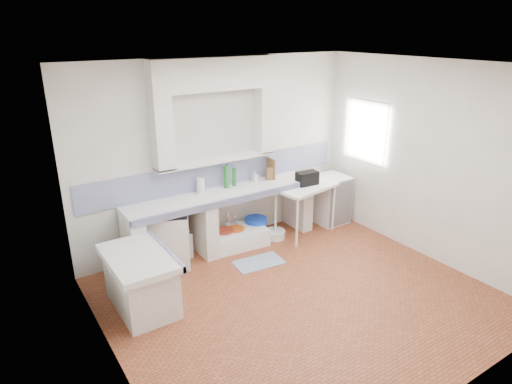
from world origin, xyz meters
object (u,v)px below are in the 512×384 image
stove (169,239)px  fridge (330,199)px  sink (235,239)px  side_table (305,210)px

stove → fridge: 2.90m
stove → sink: bearing=21.9°
side_table → fridge: fridge is taller
sink → side_table: (1.17, -0.25, 0.30)m
fridge → side_table: bearing=-167.8°
side_table → fridge: bearing=2.4°
stove → sink: size_ratio=0.80×
sink → stove: bearing=-176.9°
side_table → fridge: (0.67, 0.15, -0.00)m
sink → fridge: fridge is taller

